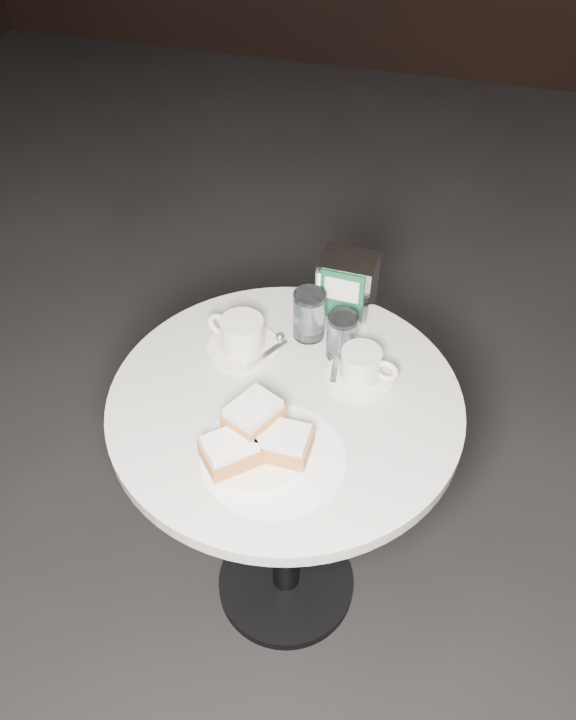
# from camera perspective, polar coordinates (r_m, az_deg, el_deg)

# --- Properties ---
(ground) EXTENTS (7.00, 7.00, 0.00)m
(ground) POSITION_cam_1_polar(r_m,az_deg,el_deg) (1.99, -0.17, -17.79)
(ground) COLOR black
(ground) RESTS_ON ground
(cafe_table) EXTENTS (0.70, 0.70, 0.74)m
(cafe_table) POSITION_cam_1_polar(r_m,az_deg,el_deg) (1.53, -0.21, -8.13)
(cafe_table) COLOR black
(cafe_table) RESTS_ON ground
(sugar_spill) EXTENTS (0.34, 0.34, 0.00)m
(sugar_spill) POSITION_cam_1_polar(r_m,az_deg,el_deg) (1.28, -1.19, -7.94)
(sugar_spill) COLOR white
(sugar_spill) RESTS_ON cafe_table
(beignet_plate) EXTENTS (0.25, 0.25, 0.09)m
(beignet_plate) POSITION_cam_1_polar(r_m,az_deg,el_deg) (1.27, -2.67, -6.52)
(beignet_plate) COLOR white
(beignet_plate) RESTS_ON cafe_table
(coffee_cup_left) EXTENTS (0.18, 0.18, 0.08)m
(coffee_cup_left) POSITION_cam_1_polar(r_m,az_deg,el_deg) (1.46, -3.76, 1.88)
(coffee_cup_left) COLOR white
(coffee_cup_left) RESTS_ON cafe_table
(coffee_cup_right) EXTENTS (0.16, 0.16, 0.07)m
(coffee_cup_right) POSITION_cam_1_polar(r_m,az_deg,el_deg) (1.40, 5.98, -0.58)
(coffee_cup_right) COLOR white
(coffee_cup_right) RESTS_ON cafe_table
(water_glass_left) EXTENTS (0.08, 0.08, 0.11)m
(water_glass_left) POSITION_cam_1_polar(r_m,az_deg,el_deg) (1.48, 1.73, 3.65)
(water_glass_left) COLOR white
(water_glass_left) RESTS_ON cafe_table
(water_glass_right) EXTENTS (0.08, 0.08, 0.10)m
(water_glass_right) POSITION_cam_1_polar(r_m,az_deg,el_deg) (1.44, 4.40, 1.92)
(water_glass_right) COLOR silver
(water_glass_right) RESTS_ON cafe_table
(napkin_dispenser) EXTENTS (0.12, 0.11, 0.14)m
(napkin_dispenser) POSITION_cam_1_polar(r_m,az_deg,el_deg) (1.53, 4.83, 6.11)
(napkin_dispenser) COLOR silver
(napkin_dispenser) RESTS_ON cafe_table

